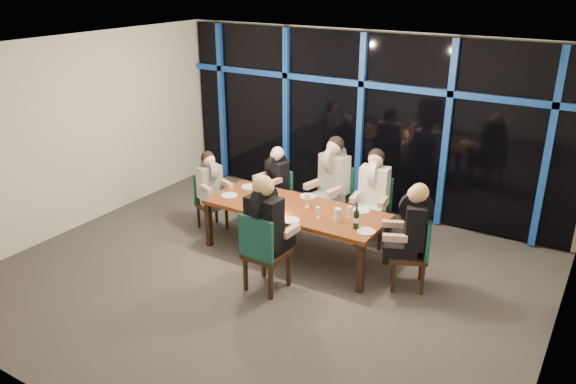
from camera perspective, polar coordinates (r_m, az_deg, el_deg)
name	(u,v)px	position (r m, az deg, el deg)	size (l,w,h in m)	color
room	(262,133)	(6.89, -2.64, 5.96)	(7.04, 7.00, 3.02)	#4F4A45
window_wall	(362,120)	(9.49, 7.55, 7.27)	(6.86, 0.43, 2.94)	black
dining_table	(295,212)	(7.98, 0.76, -2.00)	(2.60, 1.00, 0.75)	brown
chair_far_left	(279,192)	(9.19, -0.93, -0.04)	(0.48, 0.48, 0.86)	#311B10
chair_far_mid	(336,195)	(8.84, 4.85, -0.29)	(0.58, 0.58, 1.05)	#311B10
chair_far_right	(374,207)	(8.54, 8.73, -1.47)	(0.52, 0.52, 1.01)	#311B10
chair_end_left	(209,199)	(9.00, -8.01, -0.69)	(0.53, 0.53, 0.88)	#311B10
chair_end_right	(416,249)	(7.41, 12.90, -5.67)	(0.60, 0.60, 0.99)	#311B10
chair_near_mid	(262,249)	(7.11, -2.63, -5.84)	(0.52, 0.52, 1.08)	#311B10
diner_far_left	(276,174)	(9.02, -1.28, 1.87)	(0.49, 0.58, 0.84)	black
diner_far_mid	(333,171)	(8.62, 4.56, 2.11)	(0.58, 0.70, 1.03)	black
diner_far_right	(374,184)	(8.31, 8.71, 0.85)	(0.53, 0.66, 0.98)	white
diner_end_left	(210,179)	(8.81, -7.89, 1.27)	(0.60, 0.54, 0.86)	black
diner_end_right	(412,221)	(7.24, 12.50, -2.89)	(0.68, 0.62, 0.96)	black
diner_near_mid	(266,216)	(6.99, -2.24, -2.46)	(0.55, 0.68, 1.05)	black
plate_far_left	(249,187)	(8.69, -3.97, 0.54)	(0.24, 0.24, 0.01)	white
plate_far_mid	(308,196)	(8.31, 2.03, -0.44)	(0.24, 0.24, 0.01)	white
plate_far_right	(361,211)	(7.89, 7.45, -1.88)	(0.24, 0.24, 0.01)	white
plate_end_left	(229,195)	(8.38, -5.97, -0.34)	(0.24, 0.24, 0.01)	white
plate_end_right	(366,231)	(7.29, 7.95, -3.97)	(0.24, 0.24, 0.01)	white
plate_near_mid	(291,220)	(7.53, 0.30, -2.88)	(0.24, 0.24, 0.01)	white
wine_bottle	(356,219)	(7.32, 6.95, -2.78)	(0.08, 0.08, 0.33)	black
water_pitcher	(338,215)	(7.52, 5.08, -2.31)	(0.11, 0.10, 0.18)	white
tea_light	(281,213)	(7.72, -0.68, -2.17)	(0.05, 0.05, 0.03)	#FFA34C
wine_glass_a	(275,198)	(7.95, -1.31, -0.57)	(0.07, 0.07, 0.17)	white
wine_glass_b	(307,198)	(7.91, 1.96, -0.57)	(0.08, 0.08, 0.20)	white
wine_glass_c	(318,210)	(7.59, 3.04, -1.84)	(0.06, 0.06, 0.16)	white
wine_glass_d	(260,185)	(8.39, -2.90, 0.70)	(0.07, 0.07, 0.18)	silver
wine_glass_e	(350,209)	(7.64, 6.29, -1.76)	(0.06, 0.06, 0.16)	white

